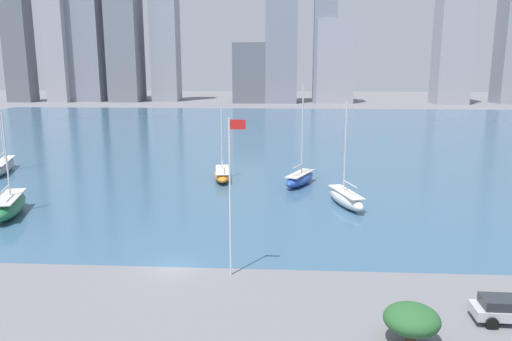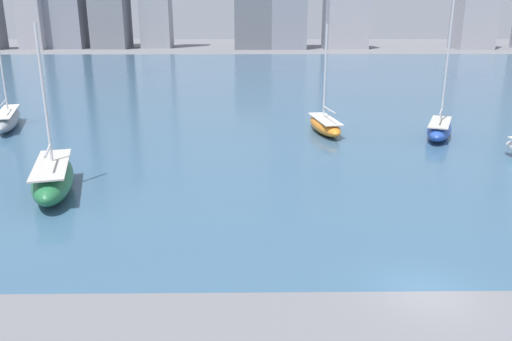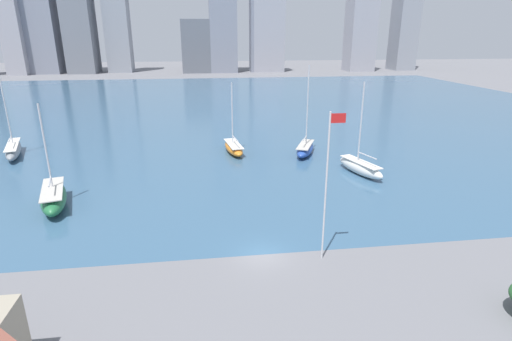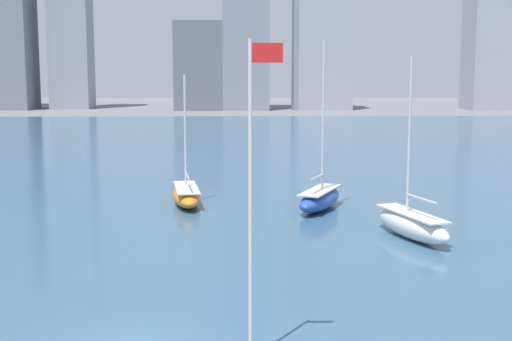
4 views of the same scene
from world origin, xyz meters
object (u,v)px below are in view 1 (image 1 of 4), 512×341
Objects in this scene: flag_pole at (231,192)px; sailboat_orange at (222,174)px; sailboat_white at (346,198)px; sailboat_gray at (4,166)px; sailboat_blue at (300,178)px; sailboat_green at (10,206)px; parked_wagon_silver at (510,309)px.

flag_pole reaches higher than sailboat_orange.
sailboat_gray reaches higher than sailboat_white.
flag_pole is 0.92× the size of sailboat_blue.
sailboat_orange is 26.82m from sailboat_green.
parked_wagon_silver is (22.50, -37.18, 0.07)m from sailboat_orange.
flag_pole is at bearing -89.40° from sailboat_orange.
sailboat_green is at bearing 171.94° from sailboat_white.
sailboat_orange is (-4.64, 31.18, -5.64)m from flag_pole.
sailboat_orange reaches higher than parked_wagon_silver.
sailboat_green is (-20.19, -17.66, 0.28)m from sailboat_orange.
flag_pole is 28.78m from sailboat_green.
sailboat_white is 2.56× the size of parked_wagon_silver.
sailboat_green is (-30.71, -15.23, 0.17)m from sailboat_blue.
sailboat_blue is 1.12× the size of sailboat_white.
sailboat_white is 26.22m from parked_wagon_silver.
sailboat_white is at bearing -34.93° from sailboat_gray.
sailboat_green is (-24.83, 13.53, -5.36)m from flag_pole.
sailboat_green is at bearing -76.80° from sailboat_gray.
sailboat_green reaches higher than sailboat_orange.
sailboat_white is (10.74, 19.23, -5.52)m from flag_pole.
sailboat_orange is at bearing 25.47° from sailboat_green.
flag_pole is at bearing -44.29° from sailboat_green.
parked_wagon_silver is at bearing -91.43° from sailboat_white.
sailboat_blue is at bearing 10.67° from sailboat_green.
flag_pole is at bearing -60.31° from sailboat_gray.
sailboat_white is at bearing -38.98° from sailboat_blue.
sailboat_white is 50.05m from sailboat_gray.
sailboat_blue is 10.69m from sailboat_white.
sailboat_gray is (-37.11, 33.88, -5.44)m from flag_pole.
sailboat_orange is at bearing -22.67° from sailboat_gray.
sailboat_white is (4.86, -9.52, 0.02)m from sailboat_blue.
sailboat_orange is 0.97× the size of sailboat_green.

